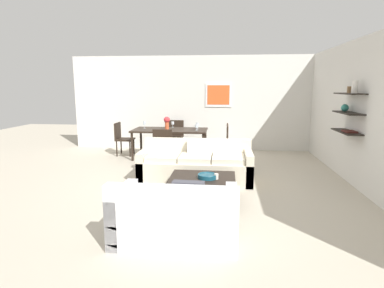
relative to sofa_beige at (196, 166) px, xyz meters
The scene contains 19 objects.
ground_plane 0.45m from the sofa_beige, 99.43° to the right, with size 18.00×18.00×0.00m, color #BCB29E.
back_wall_unit 3.37m from the sofa_beige, 85.61° to the left, with size 8.40×0.09×2.70m.
right_wall_shelf_unit 3.16m from the sofa_beige, ahead, with size 0.34×8.20×2.70m.
sofa_beige is the anchor object (origin of this frame).
loveseat_white 2.50m from the sofa_beige, 90.19° to the right, with size 1.46×0.90×0.78m.
coffee_table 1.14m from the sofa_beige, 79.50° to the right, with size 1.06×0.91×0.38m.
decorative_bowl 1.18m from the sofa_beige, 75.81° to the right, with size 0.31×0.31×0.07m.
candle_jar 1.25m from the sofa_beige, 69.72° to the right, with size 0.07×0.07×0.09m, color silver.
dining_table 2.12m from the sofa_beige, 114.02° to the left, with size 1.89×0.96×0.75m.
dining_chair_right_near 1.77m from the sofa_beige, 73.43° to the left, with size 0.44×0.44×0.88m.
dining_chair_head 2.92m from the sofa_beige, 106.91° to the left, with size 0.44×0.44×0.88m.
dining_chair_left_far 3.06m from the sofa_beige, 136.05° to the left, with size 0.44×0.44×0.88m.
dining_chair_right_far 2.19m from the sofa_beige, 76.67° to the left, with size 0.44×0.44×0.88m.
dining_chair_foot 1.34m from the sofa_beige, 129.82° to the left, with size 0.44×0.44×0.88m.
wine_glass_left_far 2.61m from the sofa_beige, 127.35° to the left, with size 0.07×0.07×0.19m.
wine_glass_right_near 1.88m from the sofa_beige, 94.90° to the left, with size 0.08×0.08×0.15m.
wine_glass_head 2.54m from the sofa_beige, 110.06° to the left, with size 0.08×0.08×0.15m.
wine_glass_right_far 2.11m from the sofa_beige, 94.33° to the left, with size 0.07×0.07×0.17m.
centerpiece_vase 2.20m from the sofa_beige, 116.02° to the left, with size 0.16×0.16×0.32m.
Camera 1 is at (0.61, -5.71, 1.83)m, focal length 29.67 mm.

